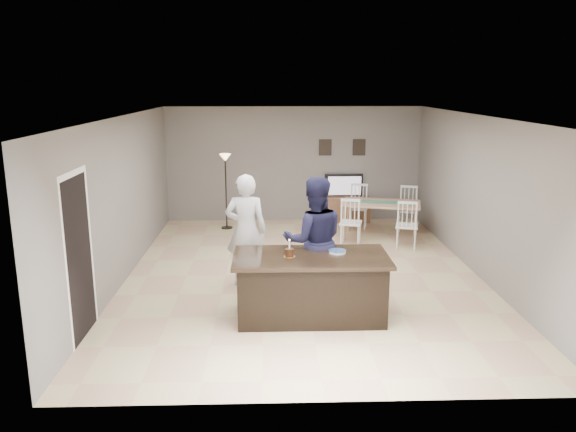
{
  "coord_description": "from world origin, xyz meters",
  "views": [
    {
      "loc": [
        -0.56,
        -9.2,
        3.22
      ],
      "look_at": [
        -0.27,
        -0.3,
        1.11
      ],
      "focal_mm": 35.0,
      "sensor_mm": 36.0,
      "label": 1
    }
  ],
  "objects_px": {
    "tv_console": "(344,209)",
    "dining_table": "(381,208)",
    "floor_lamp": "(225,171)",
    "man": "(314,241)",
    "plate_stack": "(337,252)",
    "television": "(344,185)",
    "kitchen_island": "(311,286)",
    "birthday_cake": "(289,252)",
    "woman": "(246,230)"
  },
  "relations": [
    {
      "from": "dining_table",
      "to": "floor_lamp",
      "type": "height_order",
      "value": "floor_lamp"
    },
    {
      "from": "television",
      "to": "dining_table",
      "type": "relative_size",
      "value": 0.42
    },
    {
      "from": "dining_table",
      "to": "birthday_cake",
      "type": "bearing_deg",
      "value": -101.96
    },
    {
      "from": "woman",
      "to": "floor_lamp",
      "type": "height_order",
      "value": "woman"
    },
    {
      "from": "television",
      "to": "birthday_cake",
      "type": "distance_m",
      "value": 5.86
    },
    {
      "from": "tv_console",
      "to": "birthday_cake",
      "type": "distance_m",
      "value": 5.83
    },
    {
      "from": "plate_stack",
      "to": "floor_lamp",
      "type": "distance_m",
      "value": 5.29
    },
    {
      "from": "tv_console",
      "to": "plate_stack",
      "type": "height_order",
      "value": "plate_stack"
    },
    {
      "from": "kitchen_island",
      "to": "tv_console",
      "type": "bearing_deg",
      "value": 77.84
    },
    {
      "from": "man",
      "to": "kitchen_island",
      "type": "bearing_deg",
      "value": 78.22
    },
    {
      "from": "woman",
      "to": "birthday_cake",
      "type": "bearing_deg",
      "value": 119.99
    },
    {
      "from": "television",
      "to": "woman",
      "type": "distance_m",
      "value": 4.8
    },
    {
      "from": "tv_console",
      "to": "birthday_cake",
      "type": "bearing_deg",
      "value": -105.0
    },
    {
      "from": "kitchen_island",
      "to": "floor_lamp",
      "type": "relative_size",
      "value": 1.26
    },
    {
      "from": "plate_stack",
      "to": "television",
      "type": "bearing_deg",
      "value": 81.54
    },
    {
      "from": "kitchen_island",
      "to": "television",
      "type": "height_order",
      "value": "television"
    },
    {
      "from": "dining_table",
      "to": "kitchen_island",
      "type": "bearing_deg",
      "value": -98.73
    },
    {
      "from": "floor_lamp",
      "to": "dining_table",
      "type": "bearing_deg",
      "value": -14.45
    },
    {
      "from": "birthday_cake",
      "to": "dining_table",
      "type": "bearing_deg",
      "value": 63.4
    },
    {
      "from": "dining_table",
      "to": "tv_console",
      "type": "bearing_deg",
      "value": 127.78
    },
    {
      "from": "floor_lamp",
      "to": "television",
      "type": "bearing_deg",
      "value": 12.55
    },
    {
      "from": "television",
      "to": "birthday_cake",
      "type": "height_order",
      "value": "birthday_cake"
    },
    {
      "from": "tv_console",
      "to": "dining_table",
      "type": "relative_size",
      "value": 0.56
    },
    {
      "from": "dining_table",
      "to": "floor_lamp",
      "type": "bearing_deg",
      "value": -179.8
    },
    {
      "from": "man",
      "to": "plate_stack",
      "type": "relative_size",
      "value": 7.77
    },
    {
      "from": "kitchen_island",
      "to": "woman",
      "type": "relative_size",
      "value": 1.17
    },
    {
      "from": "plate_stack",
      "to": "woman",
      "type": "bearing_deg",
      "value": 137.24
    },
    {
      "from": "tv_console",
      "to": "dining_table",
      "type": "height_order",
      "value": "dining_table"
    },
    {
      "from": "man",
      "to": "birthday_cake",
      "type": "bearing_deg",
      "value": 53.33
    },
    {
      "from": "woman",
      "to": "floor_lamp",
      "type": "xyz_separation_m",
      "value": [
        -0.6,
        3.68,
        0.4
      ]
    },
    {
      "from": "plate_stack",
      "to": "dining_table",
      "type": "bearing_deg",
      "value": 70.64
    },
    {
      "from": "kitchen_island",
      "to": "floor_lamp",
      "type": "distance_m",
      "value": 5.33
    },
    {
      "from": "birthday_cake",
      "to": "man",
      "type": "bearing_deg",
      "value": 56.28
    },
    {
      "from": "tv_console",
      "to": "woman",
      "type": "xyz_separation_m",
      "value": [
        -2.15,
        -4.22,
        0.62
      ]
    },
    {
      "from": "plate_stack",
      "to": "dining_table",
      "type": "distance_m",
      "value": 4.3
    },
    {
      "from": "kitchen_island",
      "to": "dining_table",
      "type": "height_order",
      "value": "dining_table"
    },
    {
      "from": "tv_console",
      "to": "plate_stack",
      "type": "bearing_deg",
      "value": -98.57
    },
    {
      "from": "kitchen_island",
      "to": "television",
      "type": "distance_m",
      "value": 5.78
    },
    {
      "from": "tv_console",
      "to": "man",
      "type": "distance_m",
      "value": 5.18
    },
    {
      "from": "tv_console",
      "to": "man",
      "type": "height_order",
      "value": "man"
    },
    {
      "from": "kitchen_island",
      "to": "man",
      "type": "bearing_deg",
      "value": 81.17
    },
    {
      "from": "kitchen_island",
      "to": "birthday_cake",
      "type": "distance_m",
      "value": 0.59
    },
    {
      "from": "television",
      "to": "floor_lamp",
      "type": "bearing_deg",
      "value": 12.55
    },
    {
      "from": "tv_console",
      "to": "floor_lamp",
      "type": "relative_size",
      "value": 0.71
    },
    {
      "from": "television",
      "to": "dining_table",
      "type": "distance_m",
      "value": 1.61
    },
    {
      "from": "dining_table",
      "to": "plate_stack",
      "type": "bearing_deg",
      "value": -94.72
    },
    {
      "from": "television",
      "to": "man",
      "type": "xyz_separation_m",
      "value": [
        -1.11,
        -5.09,
        0.09
      ]
    },
    {
      "from": "tv_console",
      "to": "floor_lamp",
      "type": "distance_m",
      "value": 2.98
    },
    {
      "from": "birthday_cake",
      "to": "plate_stack",
      "type": "distance_m",
      "value": 0.7
    },
    {
      "from": "woman",
      "to": "man",
      "type": "height_order",
      "value": "man"
    }
  ]
}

